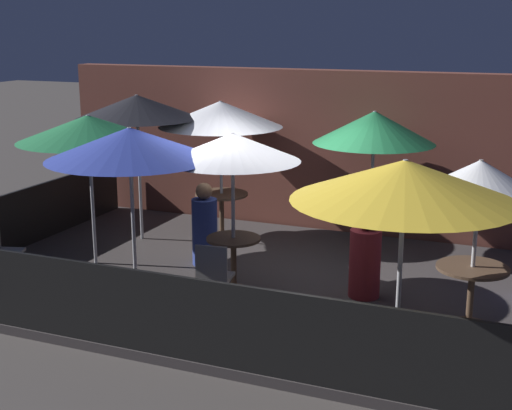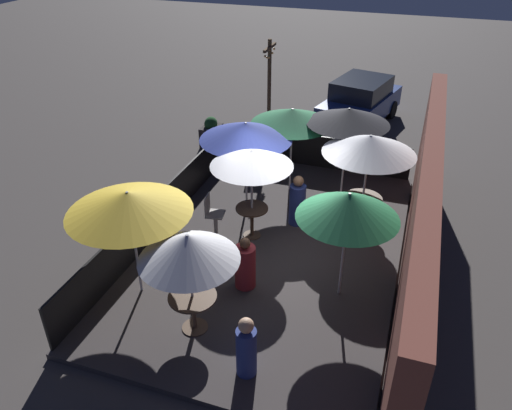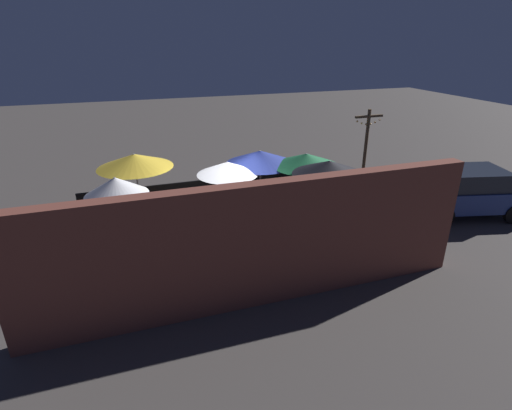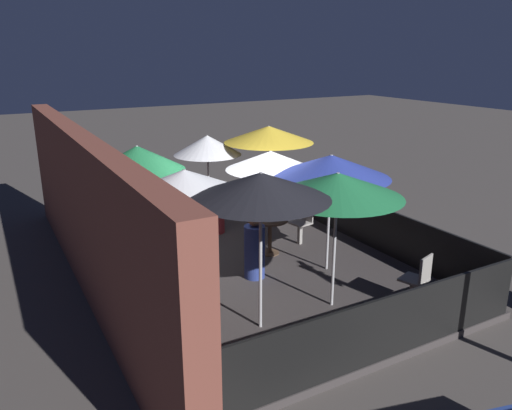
{
  "view_description": "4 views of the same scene",
  "coord_description": "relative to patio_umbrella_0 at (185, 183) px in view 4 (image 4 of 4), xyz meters",
  "views": [
    {
      "loc": [
        3.55,
        -8.98,
        3.66
      ],
      "look_at": [
        -0.29,
        0.33,
        1.1
      ],
      "focal_mm": 50.0,
      "sensor_mm": 36.0,
      "label": 1
    },
    {
      "loc": [
        8.77,
        2.58,
        6.7
      ],
      "look_at": [
        0.1,
        -0.37,
        1.18
      ],
      "focal_mm": 35.0,
      "sensor_mm": 36.0,
      "label": 2
    },
    {
      "loc": [
        2.51,
        10.19,
        5.67
      ],
      "look_at": [
        -1.01,
        -0.26,
        0.96
      ],
      "focal_mm": 28.0,
      "sensor_mm": 36.0,
      "label": 3
    },
    {
      "loc": [
        -8.57,
        4.39,
        4.18
      ],
      "look_at": [
        -0.4,
        -0.17,
        1.28
      ],
      "focal_mm": 35.0,
      "sensor_mm": 36.0,
      "label": 4
    }
  ],
  "objects": [
    {
      "name": "ground_plane",
      "position": [
        1.49,
        -1.71,
        -2.22
      ],
      "size": [
        60.0,
        60.0,
        0.0
      ],
      "primitive_type": "plane",
      "color": "#423D3A"
    },
    {
      "name": "patio_deck",
      "position": [
        1.49,
        -1.71,
        -2.16
      ],
      "size": [
        8.56,
        5.49,
        0.12
      ],
      "color": "#383333",
      "rests_on": "ground_plane"
    },
    {
      "name": "patio_umbrella_5",
      "position": [
        2.59,
        -0.01,
        -0.08
      ],
      "size": [
        1.88,
        1.88,
        2.27
      ],
      "color": "#B2B2B7",
      "rests_on": "patio_deck"
    },
    {
      "name": "patron_2",
      "position": [
        0.4,
        -1.46,
        -1.53
      ],
      "size": [
        0.44,
        0.44,
        1.26
      ],
      "rotation": [
        0.0,
        0.0,
        6.13
      ],
      "color": "navy",
      "rests_on": "patio_deck"
    },
    {
      "name": "patio_umbrella_0",
      "position": [
        0.0,
        0.0,
        0.0
      ],
      "size": [
        2.08,
        2.08,
        2.32
      ],
      "color": "#B2B2B7",
      "rests_on": "patio_deck"
    },
    {
      "name": "patio_chair_0",
      "position": [
        1.4,
        -3.2,
        -1.58
      ],
      "size": [
        0.46,
        0.46,
        0.95
      ],
      "rotation": [
        0.0,
        0.0,
        1.73
      ],
      "color": "gray",
      "rests_on": "patio_deck"
    },
    {
      "name": "dining_table_1",
      "position": [
        1.25,
        -2.3,
        -1.51
      ],
      "size": [
        0.74,
        0.74,
        0.75
      ],
      "color": "#4C3828",
      "rests_on": "patio_deck"
    },
    {
      "name": "dining_table_2",
      "position": [
        4.37,
        -2.3,
        -1.5
      ],
      "size": [
        0.86,
        0.86,
        0.75
      ],
      "color": "#4C3828",
      "rests_on": "patio_deck"
    },
    {
      "name": "patio_chair_1",
      "position": [
        -1.86,
        -3.28,
        -1.61
      ],
      "size": [
        0.5,
        0.5,
        0.91
      ],
      "rotation": [
        0.0,
        0.0,
        0.31
      ],
      "color": "gray",
      "rests_on": "patio_deck"
    },
    {
      "name": "patio_umbrella_4",
      "position": [
        0.04,
        -2.86,
        -0.06
      ],
      "size": [
        2.21,
        2.21,
        2.26
      ],
      "color": "#B2B2B7",
      "rests_on": "patio_deck"
    },
    {
      "name": "patio_umbrella_3",
      "position": [
        -1.18,
        -0.68,
        0.14
      ],
      "size": [
        2.02,
        2.02,
        2.44
      ],
      "color": "#B2B2B7",
      "rests_on": "patio_deck"
    },
    {
      "name": "fence_front",
      "position": [
        1.49,
        -4.41,
        -1.62
      ],
      "size": [
        8.36,
        0.05,
        0.95
      ],
      "color": "black",
      "rests_on": "patio_deck"
    },
    {
      "name": "patio_umbrella_6",
      "position": [
        3.78,
        -3.74,
        -0.06
      ],
      "size": [
        2.29,
        2.29,
        2.25
      ],
      "color": "#B2B2B7",
      "rests_on": "patio_deck"
    },
    {
      "name": "dining_table_0",
      "position": [
        0.0,
        -0.0,
        -1.5
      ],
      "size": [
        0.9,
        0.9,
        0.75
      ],
      "color": "#4C3828",
      "rests_on": "patio_deck"
    },
    {
      "name": "patron_0",
      "position": [
        2.96,
        -1.84,
        -1.6
      ],
      "size": [
        0.55,
        0.55,
        1.14
      ],
      "rotation": [
        0.0,
        0.0,
        2.01
      ],
      "color": "maroon",
      "rests_on": "patio_deck"
    },
    {
      "name": "building_wall",
      "position": [
        1.49,
        1.27,
        -0.77
      ],
      "size": [
        10.16,
        0.36,
        2.91
      ],
      "color": "brown",
      "rests_on": "ground_plane"
    },
    {
      "name": "patron_1",
      "position": [
        5.0,
        -1.08,
        -1.57
      ],
      "size": [
        0.47,
        0.47,
        1.16
      ],
      "rotation": [
        0.0,
        0.0,
        0.62
      ],
      "color": "navy",
      "rests_on": "patio_deck"
    },
    {
      "name": "patio_umbrella_1",
      "position": [
        1.25,
        -2.3,
        -0.12
      ],
      "size": [
        1.8,
        1.8,
        2.17
      ],
      "color": "#B2B2B7",
      "rests_on": "patio_deck"
    },
    {
      "name": "patio_umbrella_7",
      "position": [
        -1.16,
        -2.07,
        -0.03
      ],
      "size": [
        2.09,
        2.09,
        2.27
      ],
      "color": "#B2B2B7",
      "rests_on": "patio_deck"
    },
    {
      "name": "patio_umbrella_2",
      "position": [
        4.37,
        -2.3,
        -0.31
      ],
      "size": [
        1.71,
        1.71,
        2.04
      ],
      "color": "#B2B2B7",
      "rests_on": "patio_deck"
    },
    {
      "name": "fence_side_left",
      "position": [
        -2.74,
        -1.71,
        -1.62
      ],
      "size": [
        0.05,
        5.29,
        0.95
      ],
      "color": "black",
      "rests_on": "patio_deck"
    }
  ]
}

